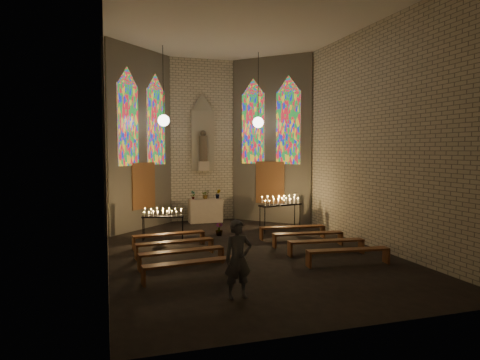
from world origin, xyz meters
name	(u,v)px	position (x,y,z in m)	size (l,w,h in m)	color
floor	(245,251)	(0.00, 0.00, 0.00)	(12.00, 12.00, 0.00)	black
room	(217,133)	(0.00, 3.37, 3.72)	(8.22, 12.43, 7.00)	beige
altar	(205,211)	(0.00, 5.45, 0.50)	(1.40, 0.60, 1.00)	#BEAF9B
flower_vase_left	(193,195)	(-0.53, 5.48, 1.18)	(0.19, 0.13, 0.37)	#4C723F
flower_vase_center	(206,195)	(0.02, 5.49, 1.18)	(0.33, 0.28, 0.37)	#4C723F
flower_vase_right	(218,194)	(0.55, 5.43, 1.20)	(0.22, 0.18, 0.40)	#4C723F
aisle_flower_pot	(219,229)	(-0.17, 2.48, 0.23)	(0.26, 0.26, 0.46)	#4C723F
votive_stand_left	(163,214)	(-2.19, 2.30, 0.89)	(1.45, 0.65, 1.04)	black
votive_stand_right	(280,202)	(2.28, 2.63, 1.10)	(1.79, 0.80, 1.28)	black
pew_left_0	(169,236)	(-2.14, 1.20, 0.36)	(2.31, 0.57, 0.44)	#5B321A
pew_right_0	(292,228)	(2.14, 1.20, 0.36)	(2.31, 0.57, 0.44)	#5B321A
pew_left_1	(175,244)	(-2.14, 0.00, 0.36)	(2.31, 0.57, 0.44)	#5B321A
pew_right_1	(308,235)	(2.14, 0.00, 0.36)	(2.31, 0.57, 0.44)	#5B321A
pew_left_2	(182,253)	(-2.14, -1.20, 0.36)	(2.31, 0.57, 0.44)	#5B321A
pew_right_2	(326,243)	(2.14, -1.20, 0.36)	(2.31, 0.57, 0.44)	#5B321A
pew_left_3	(190,265)	(-2.14, -2.40, 0.36)	(2.31, 0.57, 0.44)	#5B321A
pew_right_3	(348,252)	(2.14, -2.40, 0.36)	(2.31, 0.57, 0.44)	#5B321A
visitor	(238,259)	(-1.42, -3.94, 0.82)	(0.60, 0.39, 1.64)	#44464D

